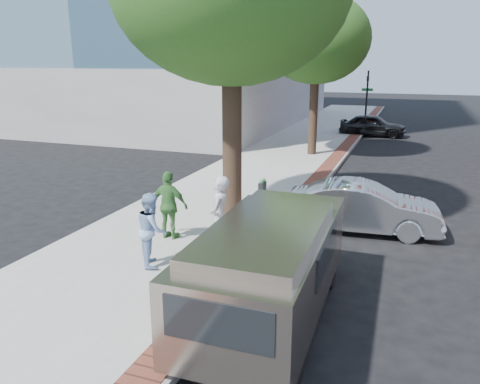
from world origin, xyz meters
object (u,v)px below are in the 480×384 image
at_px(sedan_silver, 363,207).
at_px(bg_car, 373,125).
at_px(van, 272,262).
at_px(person_gray, 220,217).
at_px(parking_meter, 262,195).
at_px(person_officer, 152,229).
at_px(person_green, 169,205).

xyz_separation_m(sedan_silver, bg_car, (-1.25, 16.93, 0.00)).
bearing_deg(van, person_gray, 133.90).
relative_size(parking_meter, person_gray, 0.80).
distance_m(parking_meter, person_officer, 2.96).
height_order(bg_car, van, van).
relative_size(person_green, van, 0.34).
xyz_separation_m(parking_meter, person_officer, (-1.67, -2.43, -0.26)).
relative_size(person_officer, bg_car, 0.41).
bearing_deg(sedan_silver, parking_meter, 120.50).
xyz_separation_m(person_gray, person_green, (-1.59, 0.63, -0.08)).
relative_size(person_gray, person_green, 1.10).
bearing_deg(person_officer, parking_meter, -66.27).
distance_m(person_gray, sedan_silver, 4.25).
xyz_separation_m(person_green, bg_car, (3.10, 19.51, -0.34)).
height_order(person_officer, sedan_silver, person_officer).
height_order(parking_meter, bg_car, parking_meter).
height_order(person_gray, person_officer, person_gray).
distance_m(person_gray, bg_car, 20.20).
bearing_deg(bg_car, sedan_silver, -175.39).
distance_m(person_green, van, 4.04).
bearing_deg(person_officer, bg_car, -39.02).
bearing_deg(van, bg_car, 89.40).
distance_m(sedan_silver, bg_car, 16.97).
relative_size(person_gray, van, 0.37).
xyz_separation_m(person_officer, sedan_silver, (3.95, 4.08, -0.29)).
distance_m(person_green, bg_car, 19.76).
bearing_deg(person_officer, person_gray, -85.46).
xyz_separation_m(parking_meter, van, (1.22, -3.26, -0.21)).
xyz_separation_m(sedan_silver, van, (-1.05, -4.91, 0.34)).
relative_size(person_green, sedan_silver, 0.42).
height_order(person_officer, person_green, person_green).
relative_size(parking_meter, sedan_silver, 0.37).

